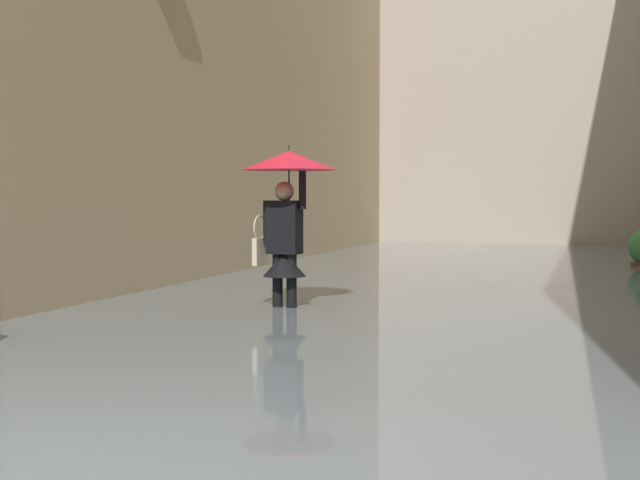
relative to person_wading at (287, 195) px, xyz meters
The scene contains 5 objects.
ground_plane 4.40m from the person_wading, 104.80° to the right, with size 60.00×60.00×0.00m, color #605B56.
flood_water 4.36m from the person_wading, 104.80° to the right, with size 7.76×26.42×0.20m, color slate.
building_facade_right 6.02m from the person_wading, 50.25° to the right, with size 2.04×24.42×9.10m.
building_facade_far 15.42m from the person_wading, 94.00° to the right, with size 10.56×1.80×8.74m, color #A89989.
person_wading is the anchor object (origin of this frame).
Camera 1 is at (-2.32, 3.01, 1.50)m, focal length 47.86 mm.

